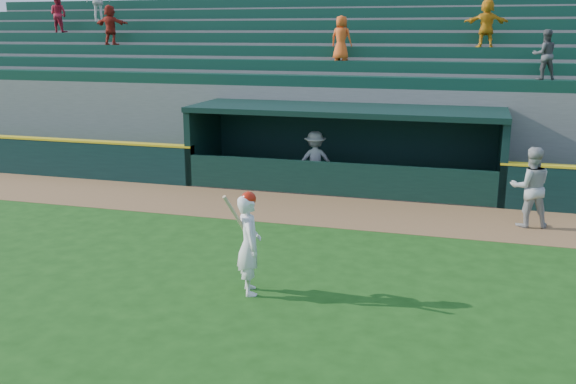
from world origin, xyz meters
name	(u,v)px	position (x,y,z in m)	size (l,w,h in m)	color
ground	(265,275)	(0.00, 0.00, 0.00)	(120.00, 120.00, 0.00)	#184511
warning_track	(322,210)	(0.00, 4.90, 0.01)	(40.00, 3.00, 0.01)	brown
dugout_player_front	(530,187)	(5.17, 4.90, 0.99)	(0.96, 0.75, 1.98)	#A8A9A3
dugout_player_inside	(315,160)	(-0.79, 7.21, 0.88)	(1.14, 0.65, 1.76)	#9FA09B
dugout	(346,142)	(0.00, 8.00, 1.36)	(9.40, 2.80, 2.46)	#62615D
stands	(371,95)	(0.01, 12.56, 2.39)	(34.50, 6.30, 7.41)	slate
batter_at_plate	(249,243)	(0.00, -0.90, 0.95)	(0.70, 0.85, 1.92)	white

